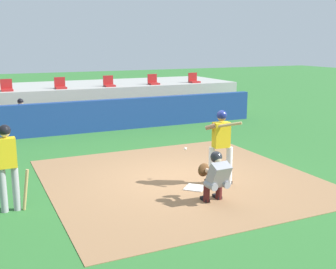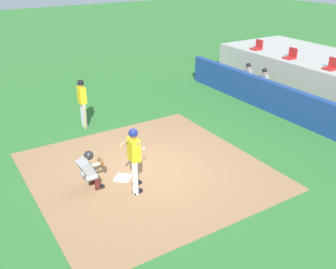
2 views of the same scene
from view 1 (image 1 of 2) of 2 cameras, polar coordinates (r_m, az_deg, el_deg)
name	(u,v)px [view 1 (image 1 of 2)]	position (r m, az deg, el deg)	size (l,w,h in m)	color
ground_plane	(180,179)	(10.61, 1.60, -6.02)	(80.00, 80.00, 0.00)	#2D6B2D
dirt_infield	(180,179)	(10.61, 1.60, -5.99)	(6.40, 6.40, 0.01)	#936B47
home_plate	(195,188)	(9.93, 3.67, -7.20)	(0.44, 0.44, 0.02)	white
batter_at_plate	(221,142)	(10.01, 7.14, -1.07)	(0.66, 0.78, 1.80)	silver
catcher_crouched	(215,175)	(8.98, 6.43, -5.46)	(0.50, 1.95, 1.13)	gray
on_deck_batter	(8,162)	(8.93, -20.85, -3.56)	(0.58, 0.23, 1.79)	#99999E
dugout_wall	(105,115)	(16.38, -8.57, 2.58)	(13.00, 0.30, 1.20)	navy
dugout_bench	(98,121)	(17.39, -9.46, 1.86)	(11.80, 0.44, 0.45)	olive
dugout_player_1	(22,116)	(16.64, -19.17, 2.44)	(0.49, 0.70, 1.30)	#939399
stands_platform	(78,99)	(20.58, -12.07, 4.71)	(15.00, 4.40, 1.40)	#9E9E99
stadium_seat_1	(7,88)	(18.52, -20.99, 5.94)	(0.46, 0.46, 0.48)	#A51E1E
stadium_seat_2	(60,85)	(18.79, -14.36, 6.45)	(0.46, 0.46, 0.48)	#A51E1E
stadium_seat_3	(109,83)	(19.30, -7.99, 6.87)	(0.46, 0.46, 0.48)	#A51E1E
stadium_seat_4	(153,82)	(20.03, -2.02, 7.17)	(0.46, 0.46, 0.48)	#A51E1E
stadium_seat_5	(194,80)	(20.97, 3.49, 7.39)	(0.46, 0.46, 0.48)	#A51E1E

